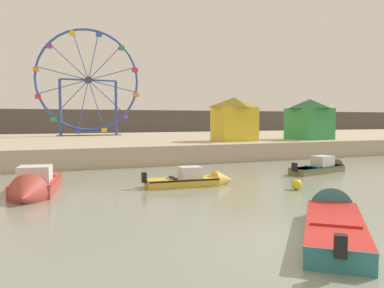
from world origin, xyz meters
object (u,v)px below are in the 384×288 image
(motorboat_teal_painted, at_px, (333,218))
(ferris_wheel_blue_frame, at_px, (88,82))
(motorboat_mustard_yellow, at_px, (196,180))
(motorboat_olive_wood, at_px, (326,167))
(mooring_buoy_orange, at_px, (297,184))
(carnival_booth_green_kiosk, at_px, (309,118))
(carnival_booth_yellow_awning, at_px, (234,118))
(motorboat_faded_red, at_px, (33,186))

(motorboat_teal_painted, height_order, ferris_wheel_blue_frame, ferris_wheel_blue_frame)
(motorboat_mustard_yellow, xyz_separation_m, motorboat_teal_painted, (0.73, -7.66, -0.01))
(motorboat_olive_wood, distance_m, motorboat_mustard_yellow, 8.57)
(motorboat_mustard_yellow, xyz_separation_m, ferris_wheel_blue_frame, (-0.81, 25.71, 6.50))
(motorboat_teal_painted, relative_size, mooring_buoy_orange, 12.11)
(mooring_buoy_orange, bearing_deg, motorboat_mustard_yellow, 143.41)
(motorboat_mustard_yellow, distance_m, motorboat_teal_painted, 7.69)
(mooring_buoy_orange, bearing_deg, carnival_booth_green_kiosk, 48.86)
(motorboat_mustard_yellow, distance_m, mooring_buoy_orange, 4.33)
(carnival_booth_green_kiosk, relative_size, carnival_booth_yellow_awning, 1.03)
(motorboat_olive_wood, bearing_deg, ferris_wheel_blue_frame, 97.90)
(motorboat_olive_wood, xyz_separation_m, motorboat_faded_red, (-15.17, -0.91, 0.08))
(ferris_wheel_blue_frame, bearing_deg, motorboat_teal_painted, -87.35)
(ferris_wheel_blue_frame, relative_size, carnival_booth_yellow_awning, 3.22)
(ferris_wheel_blue_frame, bearing_deg, carnival_booth_yellow_awning, -58.16)
(mooring_buoy_orange, bearing_deg, motorboat_olive_wood, 37.67)
(ferris_wheel_blue_frame, xyz_separation_m, mooring_buoy_orange, (4.29, -28.30, -6.54))
(mooring_buoy_orange, bearing_deg, ferris_wheel_blue_frame, 98.63)
(motorboat_mustard_yellow, distance_m, ferris_wheel_blue_frame, 26.53)
(motorboat_teal_painted, relative_size, carnival_booth_green_kiosk, 1.52)
(motorboat_olive_wood, height_order, carnival_booth_yellow_awning, carnival_booth_yellow_awning)
(ferris_wheel_blue_frame, distance_m, carnival_booth_green_kiosk, 22.18)
(mooring_buoy_orange, bearing_deg, motorboat_teal_painted, -118.43)
(motorboat_olive_wood, relative_size, carnival_booth_green_kiosk, 1.37)
(motorboat_faded_red, height_order, carnival_booth_yellow_awning, carnival_booth_yellow_awning)
(motorboat_teal_painted, xyz_separation_m, mooring_buoy_orange, (2.75, 5.07, -0.03))
(motorboat_teal_painted, distance_m, carnival_booth_yellow_awning, 20.48)
(carnival_booth_green_kiosk, bearing_deg, ferris_wheel_blue_frame, 133.33)
(carnival_booth_green_kiosk, xyz_separation_m, mooring_buoy_orange, (-11.73, -13.43, -2.80))
(motorboat_faded_red, relative_size, mooring_buoy_orange, 11.27)
(ferris_wheel_blue_frame, relative_size, carnival_booth_green_kiosk, 3.12)
(carnival_booth_green_kiosk, bearing_deg, carnival_booth_yellow_awning, 173.21)
(carnival_booth_yellow_awning, bearing_deg, motorboat_olive_wood, -87.91)
(motorboat_faded_red, bearing_deg, carnival_booth_green_kiosk, 126.58)
(motorboat_teal_painted, distance_m, carnival_booth_green_kiosk, 23.65)
(motorboat_mustard_yellow, bearing_deg, motorboat_teal_painted, -80.04)
(motorboat_olive_wood, relative_size, mooring_buoy_orange, 10.94)
(carnival_booth_yellow_awning, bearing_deg, motorboat_mustard_yellow, -125.70)
(motorboat_mustard_yellow, distance_m, carnival_booth_green_kiosk, 18.88)
(motorboat_olive_wood, height_order, carnival_booth_green_kiosk, carnival_booth_green_kiosk)
(motorboat_faded_red, relative_size, carnival_booth_green_kiosk, 1.41)
(motorboat_faded_red, height_order, motorboat_teal_painted, motorboat_faded_red)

